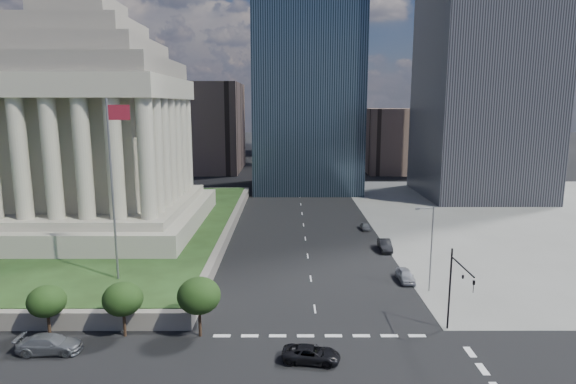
{
  "coord_description": "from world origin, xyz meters",
  "views": [
    {
      "loc": [
        -2.89,
        -27.62,
        21.2
      ],
      "look_at": [
        -2.83,
        21.58,
        12.25
      ],
      "focal_mm": 30.0,
      "sensor_mm": 36.0,
      "label": 1
    }
  ],
  "objects_px": {
    "war_memorial": "(86,103)",
    "suv_grey": "(50,344)",
    "traffic_signal_ne": "(457,284)",
    "flagpole": "(113,180)",
    "parked_sedan_mid": "(385,245)",
    "street_lamp_north": "(430,244)",
    "pickup_truck": "(311,354)",
    "parked_sedan_near": "(405,275)",
    "parked_sedan_far": "(365,226)"
  },
  "relations": [
    {
      "from": "war_memorial",
      "to": "traffic_signal_ne",
      "type": "relative_size",
      "value": 4.88
    },
    {
      "from": "war_memorial",
      "to": "flagpole",
      "type": "xyz_separation_m",
      "value": [
        12.17,
        -24.0,
        -8.29
      ]
    },
    {
      "from": "suv_grey",
      "to": "parked_sedan_far",
      "type": "distance_m",
      "value": 53.68
    },
    {
      "from": "street_lamp_north",
      "to": "parked_sedan_near",
      "type": "height_order",
      "value": "street_lamp_north"
    },
    {
      "from": "flagpole",
      "to": "street_lamp_north",
      "type": "xyz_separation_m",
      "value": [
        35.16,
        1.0,
        -7.45
      ]
    },
    {
      "from": "suv_grey",
      "to": "parked_sedan_mid",
      "type": "distance_m",
      "value": 45.89
    },
    {
      "from": "war_memorial",
      "to": "parked_sedan_near",
      "type": "height_order",
      "value": "war_memorial"
    },
    {
      "from": "street_lamp_north",
      "to": "suv_grey",
      "type": "distance_m",
      "value": 39.69
    },
    {
      "from": "street_lamp_north",
      "to": "parked_sedan_near",
      "type": "xyz_separation_m",
      "value": [
        -1.83,
        3.11,
        -4.91
      ]
    },
    {
      "from": "flagpole",
      "to": "traffic_signal_ne",
      "type": "relative_size",
      "value": 2.5
    },
    {
      "from": "street_lamp_north",
      "to": "parked_sedan_mid",
      "type": "height_order",
      "value": "street_lamp_north"
    },
    {
      "from": "parked_sedan_near",
      "to": "traffic_signal_ne",
      "type": "bearing_deg",
      "value": -86.94
    },
    {
      "from": "street_lamp_north",
      "to": "parked_sedan_mid",
      "type": "relative_size",
      "value": 2.08
    },
    {
      "from": "war_memorial",
      "to": "suv_grey",
      "type": "bearing_deg",
      "value": -74.14
    },
    {
      "from": "war_memorial",
      "to": "traffic_signal_ne",
      "type": "distance_m",
      "value": 60.0
    },
    {
      "from": "flagpole",
      "to": "parked_sedan_mid",
      "type": "bearing_deg",
      "value": 26.6
    },
    {
      "from": "war_memorial",
      "to": "traffic_signal_ne",
      "type": "bearing_deg",
      "value": -36.42
    },
    {
      "from": "traffic_signal_ne",
      "to": "parked_sedan_far",
      "type": "relative_size",
      "value": 2.21
    },
    {
      "from": "flagpole",
      "to": "parked_sedan_mid",
      "type": "height_order",
      "value": "flagpole"
    },
    {
      "from": "flagpole",
      "to": "parked_sedan_near",
      "type": "distance_m",
      "value": 35.79
    },
    {
      "from": "pickup_truck",
      "to": "parked_sedan_far",
      "type": "relative_size",
      "value": 1.35
    },
    {
      "from": "war_memorial",
      "to": "parked_sedan_far",
      "type": "height_order",
      "value": "war_memorial"
    },
    {
      "from": "war_memorial",
      "to": "parked_sedan_mid",
      "type": "bearing_deg",
      "value": -9.13
    },
    {
      "from": "flagpole",
      "to": "pickup_truck",
      "type": "height_order",
      "value": "flagpole"
    },
    {
      "from": "war_memorial",
      "to": "pickup_truck",
      "type": "relative_size",
      "value": 8.0
    },
    {
      "from": "flagpole",
      "to": "street_lamp_north",
      "type": "bearing_deg",
      "value": 1.63
    },
    {
      "from": "flagpole",
      "to": "war_memorial",
      "type": "bearing_deg",
      "value": 116.89
    },
    {
      "from": "suv_grey",
      "to": "parked_sedan_far",
      "type": "relative_size",
      "value": 1.51
    },
    {
      "from": "war_memorial",
      "to": "street_lamp_north",
      "type": "distance_m",
      "value": 54.92
    },
    {
      "from": "parked_sedan_mid",
      "to": "parked_sedan_far",
      "type": "bearing_deg",
      "value": 96.7
    },
    {
      "from": "war_memorial",
      "to": "parked_sedan_near",
      "type": "xyz_separation_m",
      "value": [
        45.5,
        -19.89,
        -20.65
      ]
    },
    {
      "from": "traffic_signal_ne",
      "to": "suv_grey",
      "type": "relative_size",
      "value": 1.47
    },
    {
      "from": "pickup_truck",
      "to": "parked_sedan_mid",
      "type": "xyz_separation_m",
      "value": [
        12.4,
        31.23,
        0.11
      ]
    },
    {
      "from": "parked_sedan_mid",
      "to": "war_memorial",
      "type": "bearing_deg",
      "value": 172.81
    },
    {
      "from": "parked_sedan_far",
      "to": "war_memorial",
      "type": "bearing_deg",
      "value": -173.04
    },
    {
      "from": "pickup_truck",
      "to": "parked_sedan_mid",
      "type": "height_order",
      "value": "parked_sedan_mid"
    },
    {
      "from": "pickup_truck",
      "to": "parked_sedan_far",
      "type": "bearing_deg",
      "value": -7.05
    },
    {
      "from": "war_memorial",
      "to": "parked_sedan_far",
      "type": "relative_size",
      "value": 10.79
    },
    {
      "from": "parked_sedan_far",
      "to": "suv_grey",
      "type": "bearing_deg",
      "value": -128.17
    },
    {
      "from": "war_memorial",
      "to": "pickup_truck",
      "type": "xyz_separation_m",
      "value": [
        33.1,
        -38.54,
        -20.72
      ]
    },
    {
      "from": "pickup_truck",
      "to": "parked_sedan_near",
      "type": "bearing_deg",
      "value": -25.83
    },
    {
      "from": "traffic_signal_ne",
      "to": "street_lamp_north",
      "type": "bearing_deg",
      "value": 85.81
    },
    {
      "from": "suv_grey",
      "to": "parked_sedan_near",
      "type": "relative_size",
      "value": 1.24
    },
    {
      "from": "street_lamp_north",
      "to": "suv_grey",
      "type": "xyz_separation_m",
      "value": [
        -36.82,
        -14.0,
        -4.87
      ]
    },
    {
      "from": "war_memorial",
      "to": "street_lamp_north",
      "type": "relative_size",
      "value": 3.9
    },
    {
      "from": "pickup_truck",
      "to": "parked_sedan_far",
      "type": "distance_m",
      "value": 44.57
    },
    {
      "from": "war_memorial",
      "to": "parked_sedan_far",
      "type": "xyz_separation_m",
      "value": [
        44.51,
        4.55,
        -20.78
      ]
    },
    {
      "from": "war_memorial",
      "to": "pickup_truck",
      "type": "bearing_deg",
      "value": -49.35
    },
    {
      "from": "street_lamp_north",
      "to": "war_memorial",
      "type": "bearing_deg",
      "value": 154.08
    },
    {
      "from": "suv_grey",
      "to": "parked_sedan_mid",
      "type": "height_order",
      "value": "same"
    }
  ]
}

